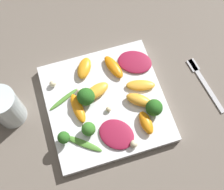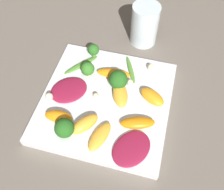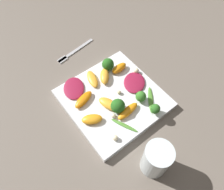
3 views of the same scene
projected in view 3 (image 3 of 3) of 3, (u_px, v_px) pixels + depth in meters
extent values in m
plane|color=#6B6056|center=(113.00, 101.00, 0.70)|extent=(2.40, 2.40, 0.00)
cube|color=white|center=(113.00, 99.00, 0.69)|extent=(0.28, 0.28, 0.02)
cylinder|color=silver|center=(156.00, 159.00, 0.54)|extent=(0.07, 0.07, 0.11)
cube|color=#B2B2B7|center=(76.00, 50.00, 0.81)|extent=(0.03, 0.16, 0.01)
cube|color=#B2B2B7|center=(62.00, 59.00, 0.79)|extent=(0.03, 0.04, 0.01)
ellipsoid|color=maroon|center=(134.00, 82.00, 0.70)|extent=(0.11, 0.11, 0.01)
ellipsoid|color=maroon|center=(74.00, 88.00, 0.69)|extent=(0.11, 0.10, 0.01)
ellipsoid|color=orange|center=(84.00, 100.00, 0.66)|extent=(0.05, 0.08, 0.02)
ellipsoid|color=#FCAD33|center=(105.00, 76.00, 0.71)|extent=(0.07, 0.06, 0.02)
ellipsoid|color=#FCAD33|center=(92.00, 79.00, 0.71)|extent=(0.08, 0.05, 0.01)
ellipsoid|color=orange|center=(119.00, 68.00, 0.73)|extent=(0.03, 0.06, 0.02)
ellipsoid|color=orange|center=(92.00, 119.00, 0.63)|extent=(0.06, 0.07, 0.02)
ellipsoid|color=#FCAD33|center=(109.00, 104.00, 0.65)|extent=(0.07, 0.05, 0.02)
ellipsoid|color=orange|center=(128.00, 111.00, 0.64)|extent=(0.03, 0.08, 0.02)
cylinder|color=#7A9E51|center=(155.00, 111.00, 0.64)|extent=(0.01, 0.01, 0.01)
sphere|color=#2D6B23|center=(155.00, 109.00, 0.63)|extent=(0.03, 0.03, 0.03)
cylinder|color=#7A9E51|center=(108.00, 68.00, 0.74)|extent=(0.01, 0.01, 0.01)
sphere|color=#26601E|center=(108.00, 64.00, 0.72)|extent=(0.04, 0.04, 0.04)
cylinder|color=#84AD5B|center=(140.00, 99.00, 0.67)|extent=(0.01, 0.01, 0.01)
sphere|color=#387A28|center=(141.00, 96.00, 0.66)|extent=(0.03, 0.03, 0.03)
cylinder|color=#7A9E51|center=(118.00, 109.00, 0.65)|extent=(0.02, 0.02, 0.01)
sphere|color=#26601E|center=(118.00, 106.00, 0.64)|extent=(0.04, 0.04, 0.04)
ellipsoid|color=#518E33|center=(151.00, 100.00, 0.67)|extent=(0.08, 0.07, 0.01)
ellipsoid|color=#518E33|center=(124.00, 125.00, 0.62)|extent=(0.08, 0.04, 0.00)
sphere|color=beige|center=(113.00, 116.00, 0.63)|extent=(0.01, 0.01, 0.01)
sphere|color=beige|center=(115.00, 138.00, 0.60)|extent=(0.02, 0.02, 0.02)
sphere|color=beige|center=(136.00, 71.00, 0.72)|extent=(0.02, 0.02, 0.02)
sphere|color=beige|center=(119.00, 92.00, 0.68)|extent=(0.01, 0.01, 0.01)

